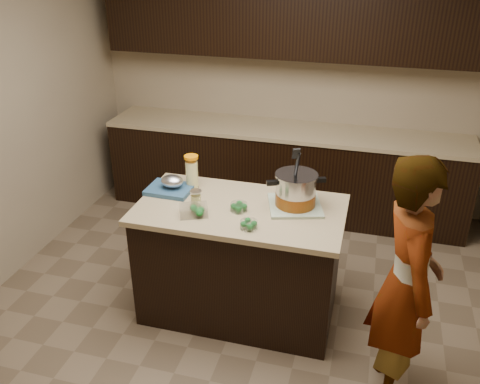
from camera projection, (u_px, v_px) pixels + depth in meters
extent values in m
plane|color=brown|center=(240.00, 309.00, 3.96)|extent=(4.00, 4.00, 0.00)
cube|color=tan|center=(293.00, 76.00, 5.08)|extent=(4.00, 0.04, 2.70)
cube|color=tan|center=(76.00, 370.00, 1.63)|extent=(4.00, 0.04, 2.70)
cube|color=black|center=(283.00, 172.00, 5.23)|extent=(3.60, 0.60, 0.86)
cube|color=tan|center=(285.00, 130.00, 5.03)|extent=(3.60, 0.63, 0.04)
cube|color=black|center=(292.00, 16.00, 4.65)|extent=(3.60, 0.35, 0.75)
cube|color=black|center=(240.00, 263.00, 3.77)|extent=(1.40, 0.75, 0.86)
cube|color=tan|center=(240.00, 210.00, 3.56)|extent=(1.46, 0.81, 0.04)
cube|color=#5D8056|center=(295.00, 205.00, 3.56)|extent=(0.45, 0.45, 0.02)
cylinder|color=#B7B7BC|center=(296.00, 190.00, 3.51)|extent=(0.36, 0.36, 0.22)
cylinder|color=brown|center=(295.00, 199.00, 3.53)|extent=(0.37, 0.37, 0.09)
cylinder|color=#B7B7BC|center=(297.00, 175.00, 3.45)|extent=(0.39, 0.39, 0.01)
cube|color=black|center=(272.00, 183.00, 3.45)|extent=(0.08, 0.06, 0.03)
cube|color=black|center=(321.00, 180.00, 3.50)|extent=(0.08, 0.06, 0.03)
cylinder|color=black|center=(296.00, 169.00, 3.40)|extent=(0.07, 0.12, 0.27)
cylinder|color=#E7E18D|center=(192.00, 175.00, 3.80)|extent=(0.10, 0.10, 0.21)
cylinder|color=white|center=(192.00, 173.00, 3.79)|extent=(0.11, 0.11, 0.24)
cylinder|color=orange|center=(191.00, 157.00, 3.73)|extent=(0.12, 0.12, 0.02)
cylinder|color=#E7E18D|center=(196.00, 201.00, 3.55)|extent=(0.08, 0.08, 0.09)
cylinder|color=white|center=(196.00, 199.00, 3.54)|extent=(0.09, 0.09, 0.11)
cylinder|color=silver|center=(196.00, 191.00, 3.51)|extent=(0.09, 0.09, 0.02)
cylinder|color=silver|center=(239.00, 207.00, 3.50)|extent=(0.13, 0.13, 0.06)
cylinder|color=silver|center=(249.00, 225.00, 3.29)|extent=(0.13, 0.13, 0.05)
cube|color=silver|center=(194.00, 210.00, 3.45)|extent=(0.23, 0.20, 0.07)
cube|color=navy|center=(170.00, 189.00, 3.77)|extent=(0.33, 0.27, 0.03)
ellipsoid|color=silver|center=(172.00, 182.00, 3.74)|extent=(0.17, 0.14, 0.09)
imported|color=gray|center=(406.00, 284.00, 2.92)|extent=(0.50, 0.65, 1.61)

